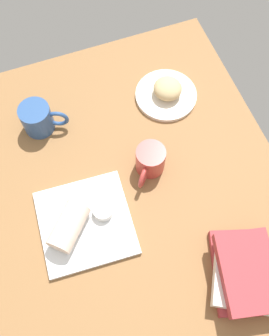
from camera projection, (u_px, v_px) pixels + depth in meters
dining_table at (131, 193)px, 113.08cm from camera, size 110.00×90.00×4.00cm
round_plate at (166, 95)px, 124.20cm from camera, size 19.84×19.84×1.40cm
scone_pastry at (168, 89)px, 121.24cm from camera, size 12.45×12.41×5.26cm
square_plate at (86, 223)px, 106.40cm from camera, size 26.61×26.61×1.60cm
sauce_cup at (103, 211)px, 105.49cm from camera, size 5.57×5.57×2.72cm
breakfast_wrap at (69, 226)px, 101.59cm from camera, size 14.19×13.88×6.95cm
book_stack at (245, 273)px, 97.13cm from camera, size 25.68×22.68×9.50cm
coffee_mug at (150, 161)px, 110.07cm from camera, size 11.55×10.71×9.10cm
second_mug at (38, 118)px, 115.71cm from camera, size 9.43×14.01×9.50cm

